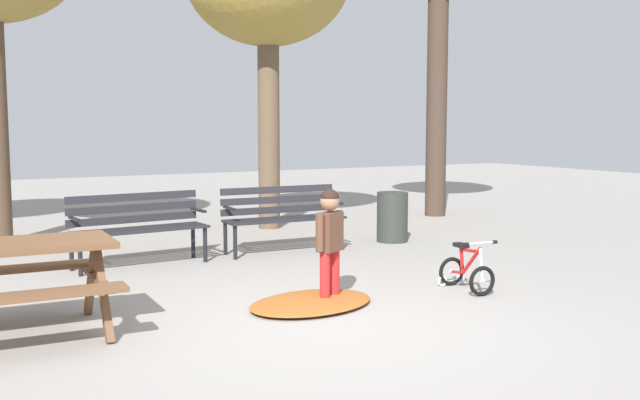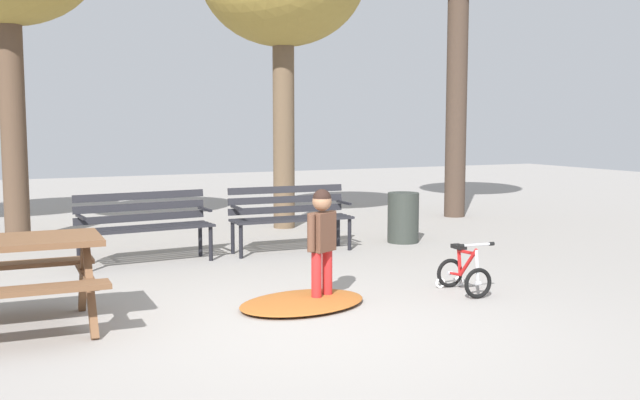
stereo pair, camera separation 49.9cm
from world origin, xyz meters
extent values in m
plane|color=gray|center=(0.00, 0.00, 0.00)|extent=(36.00, 36.00, 0.00)
cube|color=brown|center=(-1.65, 0.69, 0.36)|extent=(0.08, 0.57, 0.76)
cube|color=brown|center=(-1.63, 1.19, 0.36)|extent=(0.08, 0.57, 0.76)
cube|color=brown|center=(-1.64, 0.94, 0.42)|extent=(0.11, 1.10, 0.04)
cube|color=#232328|center=(-0.64, 3.52, 0.44)|extent=(1.60, 0.20, 0.03)
cube|color=#232328|center=(-0.63, 3.41, 0.44)|extent=(1.60, 0.20, 0.03)
cube|color=#232328|center=(-0.62, 3.29, 0.44)|extent=(1.60, 0.20, 0.03)
cube|color=#232328|center=(-0.61, 3.17, 0.44)|extent=(1.60, 0.20, 0.03)
cube|color=#232328|center=(-0.64, 3.56, 0.54)|extent=(1.60, 0.17, 0.09)
cube|color=#232328|center=(-0.64, 3.56, 0.67)|extent=(1.60, 0.17, 0.09)
cube|color=#232328|center=(-0.64, 3.56, 0.81)|extent=(1.60, 0.17, 0.09)
cylinder|color=black|center=(0.14, 3.25, 0.22)|extent=(0.05, 0.05, 0.44)
cylinder|color=black|center=(0.11, 3.60, 0.22)|extent=(0.05, 0.05, 0.44)
cube|color=black|center=(0.12, 3.43, 0.62)|extent=(0.07, 0.40, 0.03)
cylinder|color=black|center=(-1.36, 3.13, 0.22)|extent=(0.05, 0.05, 0.44)
cylinder|color=black|center=(-1.38, 3.48, 0.22)|extent=(0.05, 0.05, 0.44)
cube|color=black|center=(-1.37, 3.31, 0.62)|extent=(0.07, 0.40, 0.03)
cube|color=#232328|center=(1.29, 3.54, 0.44)|extent=(1.60, 0.13, 0.03)
cube|color=#232328|center=(1.28, 3.42, 0.44)|extent=(1.60, 0.13, 0.03)
cube|color=#232328|center=(1.28, 3.30, 0.44)|extent=(1.60, 0.13, 0.03)
cube|color=#232328|center=(1.27, 3.18, 0.44)|extent=(1.60, 0.13, 0.03)
cube|color=#232328|center=(1.29, 3.58, 0.54)|extent=(1.60, 0.10, 0.09)
cube|color=#232328|center=(1.29, 3.58, 0.67)|extent=(1.60, 0.10, 0.09)
cube|color=#232328|center=(1.29, 3.58, 0.81)|extent=(1.60, 0.10, 0.09)
cylinder|color=black|center=(2.02, 3.17, 0.22)|extent=(0.05, 0.05, 0.44)
cylinder|color=black|center=(2.04, 3.53, 0.22)|extent=(0.05, 0.05, 0.44)
cube|color=black|center=(2.03, 3.35, 0.62)|extent=(0.05, 0.40, 0.03)
cylinder|color=black|center=(0.52, 3.23, 0.22)|extent=(0.05, 0.05, 0.44)
cylinder|color=black|center=(0.54, 3.59, 0.22)|extent=(0.05, 0.05, 0.44)
cube|color=black|center=(0.53, 3.41, 0.62)|extent=(0.05, 0.40, 0.03)
cylinder|color=red|center=(0.55, 0.81, 0.25)|extent=(0.10, 0.10, 0.49)
cube|color=black|center=(0.55, 0.81, 0.03)|extent=(0.16, 0.18, 0.06)
cylinder|color=red|center=(0.40, 0.72, 0.25)|extent=(0.10, 0.10, 0.49)
cube|color=black|center=(0.40, 0.72, 0.03)|extent=(0.16, 0.18, 0.06)
cube|color=brown|center=(0.47, 0.76, 0.68)|extent=(0.30, 0.26, 0.37)
sphere|color=#996B4C|center=(0.47, 0.76, 0.96)|extent=(0.18, 0.18, 0.18)
sphere|color=black|center=(0.47, 0.76, 0.99)|extent=(0.17, 0.17, 0.17)
cylinder|color=brown|center=(0.62, 0.84, 0.69)|extent=(0.07, 0.07, 0.34)
cylinder|color=brown|center=(0.32, 0.68, 0.69)|extent=(0.07, 0.07, 0.34)
torus|color=black|center=(1.90, 0.26, 0.15)|extent=(0.30, 0.06, 0.30)
cylinder|color=silver|center=(1.90, 0.26, 0.15)|extent=(0.05, 0.04, 0.04)
torus|color=black|center=(1.94, 0.78, 0.15)|extent=(0.30, 0.06, 0.30)
cylinder|color=silver|center=(1.94, 0.78, 0.15)|extent=(0.05, 0.04, 0.04)
torus|color=white|center=(2.05, 0.77, 0.05)|extent=(0.11, 0.03, 0.11)
torus|color=white|center=(1.83, 0.79, 0.05)|extent=(0.11, 0.03, 0.11)
cylinder|color=red|center=(1.91, 0.44, 0.32)|extent=(0.06, 0.31, 0.32)
cylinder|color=red|center=(1.93, 0.60, 0.30)|extent=(0.04, 0.08, 0.27)
cylinder|color=red|center=(1.93, 0.68, 0.16)|extent=(0.04, 0.20, 0.05)
cylinder|color=silver|center=(1.90, 0.28, 0.31)|extent=(0.04, 0.07, 0.32)
cylinder|color=red|center=(1.92, 0.46, 0.42)|extent=(0.06, 0.32, 0.05)
cube|color=black|center=(1.93, 0.62, 0.45)|extent=(0.10, 0.18, 0.04)
cylinder|color=silver|center=(1.90, 0.30, 0.52)|extent=(0.34, 0.05, 0.02)
cylinder|color=black|center=(2.07, 0.29, 0.52)|extent=(0.05, 0.04, 0.04)
cylinder|color=black|center=(1.73, 0.31, 0.52)|extent=(0.05, 0.04, 0.04)
ellipsoid|color=#9E5623|center=(0.25, 0.72, 0.04)|extent=(1.45, 1.17, 0.07)
cylinder|color=#2D332D|center=(3.01, 3.43, 0.35)|extent=(0.44, 0.44, 0.71)
cylinder|color=brown|center=(-1.92, 5.80, 1.61)|extent=(0.34, 0.34, 3.22)
cylinder|color=brown|center=(2.05, 5.49, 1.54)|extent=(0.34, 0.34, 3.07)
cylinder|color=#423328|center=(5.36, 5.48, 2.19)|extent=(0.37, 0.37, 4.37)
camera|label=1|loc=(-2.90, -5.17, 1.70)|focal=41.37mm
camera|label=2|loc=(-2.46, -5.40, 1.70)|focal=41.37mm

